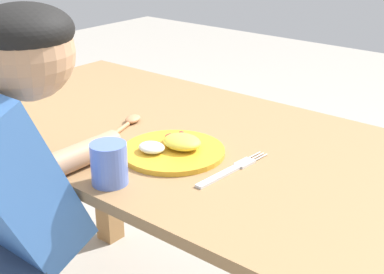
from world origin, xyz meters
name	(u,v)px	position (x,y,z in m)	size (l,w,h in m)	color
dining_table	(184,187)	(0.00, 0.00, 0.55)	(1.42, 0.72, 0.70)	#977147
plate	(174,149)	(0.06, -0.11, 0.72)	(0.24, 0.24, 0.04)	gold
fork	(230,170)	(0.21, -0.10, 0.71)	(0.03, 0.22, 0.01)	silver
spoon	(128,123)	(-0.15, -0.05, 0.71)	(0.08, 0.19, 0.02)	tan
drinking_cup	(109,164)	(0.06, -0.30, 0.75)	(0.08, 0.08, 0.09)	#5975CD
person	(13,241)	(-0.05, -0.47, 0.61)	(0.19, 0.42, 1.07)	#374862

